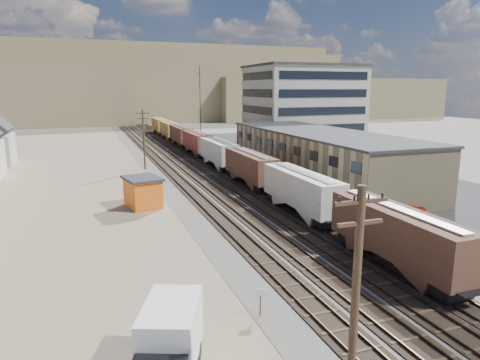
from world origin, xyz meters
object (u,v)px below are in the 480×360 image
object	(u,v)px
utility_pole_north	(144,138)
box_truck	(168,347)
parked_car_blue	(282,145)
maintenance_shed	(143,192)
parked_car_red	(404,206)
utility_pole_south	(355,307)
freight_train	(207,146)

from	to	relation	value
utility_pole_north	box_truck	size ratio (longest dim) A/B	1.45
utility_pole_north	parked_car_blue	size ratio (longest dim) A/B	2.10
maintenance_shed	parked_car_blue	size ratio (longest dim) A/B	1.15
maintenance_shed	parked_car_red	xyz separation A→B (m)	(26.45, -12.37, -1.01)
maintenance_shed	parked_car_blue	xyz separation A→B (m)	(36.91, 40.76, -1.13)
utility_pole_north	maintenance_shed	world-z (taller)	utility_pole_north
utility_pole_south	utility_pole_north	bearing A→B (deg)	90.00
utility_pole_south	maintenance_shed	size ratio (longest dim) A/B	1.84
box_truck	parked_car_red	size ratio (longest dim) A/B	1.50
maintenance_shed	parked_car_red	world-z (taller)	maintenance_shed
freight_train	box_truck	bearing A→B (deg)	-107.10
freight_train	box_truck	world-z (taller)	freight_train
utility_pole_south	utility_pole_north	size ratio (longest dim) A/B	1.00
maintenance_shed	parked_car_blue	distance (m)	55.00
freight_train	utility_pole_south	xyz separation A→B (m)	(-12.30, -65.37, 2.50)
freight_train	utility_pole_north	xyz separation A→B (m)	(-12.30, -5.37, 2.50)
parked_car_blue	parked_car_red	bearing A→B (deg)	-148.51
utility_pole_south	maintenance_shed	xyz separation A→B (m)	(-3.37, 36.24, -3.51)
parked_car_red	freight_train	bearing A→B (deg)	73.57
utility_pole_south	freight_train	bearing A→B (deg)	79.34
freight_train	maintenance_shed	xyz separation A→B (m)	(-15.67, -29.14, -1.00)
utility_pole_north	parked_car_red	bearing A→B (deg)	-57.42
box_truck	utility_pole_south	bearing A→B (deg)	-40.04
box_truck	freight_train	bearing A→B (deg)	72.90
box_truck	parked_car_blue	bearing A→B (deg)	61.02
utility_pole_south	parked_car_blue	world-z (taller)	utility_pole_south
utility_pole_south	parked_car_red	size ratio (longest dim) A/B	2.18
box_truck	maintenance_shed	world-z (taller)	maintenance_shed
utility_pole_north	maintenance_shed	size ratio (longest dim) A/B	1.84
maintenance_shed	freight_train	bearing A→B (deg)	61.73
freight_train	utility_pole_south	size ratio (longest dim) A/B	11.97
utility_pole_north	freight_train	bearing A→B (deg)	23.60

